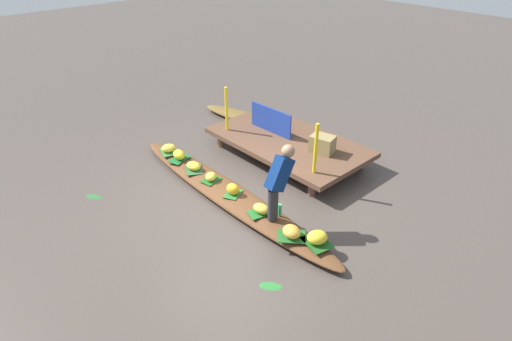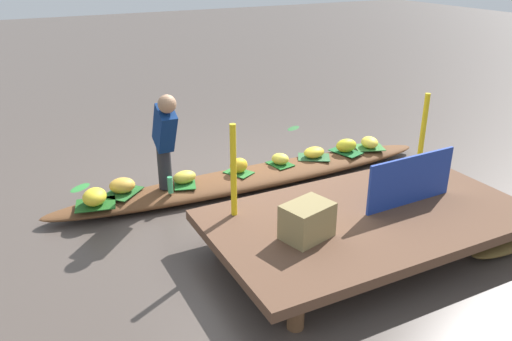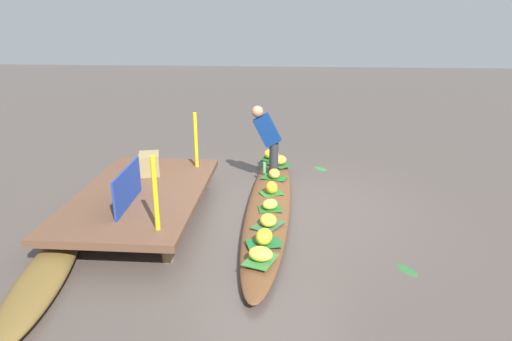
{
  "view_description": "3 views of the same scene",
  "coord_description": "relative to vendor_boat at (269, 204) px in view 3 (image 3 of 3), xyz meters",
  "views": [
    {
      "loc": [
        4.91,
        -3.86,
        4.26
      ],
      "look_at": [
        0.18,
        0.52,
        0.43
      ],
      "focal_mm": 30.05,
      "sensor_mm": 36.0,
      "label": 1
    },
    {
      "loc": [
        2.73,
        5.4,
        2.79
      ],
      "look_at": [
        0.3,
        0.67,
        0.51
      ],
      "focal_mm": 36.16,
      "sensor_mm": 36.0,
      "label": 2
    },
    {
      "loc": [
        -6.41,
        -0.27,
        2.86
      ],
      "look_at": [
        0.46,
        0.24,
        0.47
      ],
      "focal_mm": 31.81,
      "sensor_mm": 36.0,
      "label": 3
    }
  ],
  "objects": [
    {
      "name": "banana_bunch_4",
      "position": [
        -1.85,
        0.02,
        0.18
      ],
      "size": [
        0.31,
        0.34,
        0.16
      ],
      "primitive_type": "ellipsoid",
      "rotation": [
        0.0,
        0.0,
        1.25
      ],
      "color": "yellow",
      "rests_on": "vendor_boat"
    },
    {
      "name": "banana_bunch_6",
      "position": [
        -0.42,
        -0.03,
        0.17
      ],
      "size": [
        0.3,
        0.3,
        0.15
      ],
      "primitive_type": "ellipsoid",
      "rotation": [
        0.0,
        0.0,
        5.45
      ],
      "color": "yellow",
      "rests_on": "vendor_boat"
    },
    {
      "name": "banana_bunch_5",
      "position": [
        -1.46,
        -0.0,
        0.19
      ],
      "size": [
        0.32,
        0.24,
        0.19
      ],
      "primitive_type": "ellipsoid",
      "rotation": [
        0.0,
        0.0,
        6.17
      ],
      "color": "gold",
      "rests_on": "vendor_boat"
    },
    {
      "name": "vendor_person",
      "position": [
        1.15,
        0.09,
        0.78
      ],
      "size": [
        0.2,
        0.51,
        1.2
      ],
      "color": "#28282D",
      "rests_on": "vendor_boat"
    },
    {
      "name": "leaf_mat_6",
      "position": [
        -0.42,
        -0.03,
        0.1
      ],
      "size": [
        0.3,
        0.36,
        0.01
      ],
      "primitive_type": "cube",
      "rotation": [
        0.0,
        0.0,
        1.74
      ],
      "color": "#1E6021",
      "rests_on": "vendor_boat"
    },
    {
      "name": "leaf_mat_2",
      "position": [
        0.19,
        -0.02,
        0.1
      ],
      "size": [
        0.36,
        0.41,
        0.01
      ],
      "primitive_type": "cube",
      "rotation": [
        0.0,
        0.0,
        2.02
      ],
      "color": "#2A702C",
      "rests_on": "vendor_boat"
    },
    {
      "name": "banana_bunch_1",
      "position": [
        1.64,
        -0.12,
        0.19
      ],
      "size": [
        0.34,
        0.3,
        0.17
      ],
      "primitive_type": "ellipsoid",
      "rotation": [
        0.0,
        0.0,
        6.08
      ],
      "color": "gold",
      "rests_on": "vendor_boat"
    },
    {
      "name": "leaf_mat_0",
      "position": [
        0.91,
        -0.04,
        0.1
      ],
      "size": [
        0.36,
        0.47,
        0.01
      ],
      "primitive_type": "cube",
      "rotation": [
        0.0,
        0.0,
        1.27
      ],
      "color": "#206525",
      "rests_on": "vendor_boat"
    },
    {
      "name": "leaf_mat_7",
      "position": [
        1.98,
        0.05,
        0.1
      ],
      "size": [
        0.49,
        0.42,
        0.01
      ],
      "primitive_type": "cube",
      "rotation": [
        0.0,
        0.0,
        2.92
      ],
      "color": "#1D561C",
      "rests_on": "vendor_boat"
    },
    {
      "name": "leaf_mat_4",
      "position": [
        -1.85,
        0.02,
        0.1
      ],
      "size": [
        0.48,
        0.42,
        0.01
      ],
      "primitive_type": "cube",
      "rotation": [
        0.0,
        0.0,
        2.79
      ],
      "color": "#357634",
      "rests_on": "vendor_boat"
    },
    {
      "name": "produce_crate",
      "position": [
        0.45,
        1.98,
        0.45
      ],
      "size": [
        0.51,
        0.42,
        0.33
      ],
      "primitive_type": "cube",
      "rotation": [
        0.0,
        0.0,
        0.26
      ],
      "color": "olive",
      "rests_on": "dock_platform"
    },
    {
      "name": "railing_post_west",
      "position": [
        -1.54,
        1.29,
        0.75
      ],
      "size": [
        0.06,
        0.06,
        0.94
      ],
      "primitive_type": "cylinder",
      "color": "yellow",
      "rests_on": "dock_platform"
    },
    {
      "name": "banana_bunch_7",
      "position": [
        1.98,
        0.05,
        0.19
      ],
      "size": [
        0.37,
        0.39,
        0.19
      ],
      "primitive_type": "ellipsoid",
      "rotation": [
        0.0,
        0.0,
        1.1
      ],
      "color": "yellow",
      "rests_on": "vendor_boat"
    },
    {
      "name": "vendor_boat",
      "position": [
        0.0,
        0.0,
        0.0
      ],
      "size": [
        5.18,
        0.74,
        0.19
      ],
      "primitive_type": "ellipsoid",
      "rotation": [
        0.0,
        0.0,
        -0.02
      ],
      "color": "brown",
      "rests_on": "ground"
    },
    {
      "name": "moored_boat",
      "position": [
        -2.24,
        2.41,
        -0.0
      ],
      "size": [
        2.5,
        0.93,
        0.19
      ],
      "primitive_type": "ellipsoid",
      "rotation": [
        0.0,
        0.0,
        0.17
      ],
      "color": "brown",
      "rests_on": "ground"
    },
    {
      "name": "market_banner",
      "position": [
        -0.84,
        1.89,
        0.55
      ],
      "size": [
        1.09,
        0.06,
        0.53
      ],
      "primitive_type": "cube",
      "rotation": [
        0.0,
        0.0,
        0.03
      ],
      "color": "#1E3895",
      "rests_on": "dock_platform"
    },
    {
      "name": "canal_water",
      "position": [
        0.0,
        0.0,
        -0.09
      ],
      "size": [
        40.0,
        40.0,
        0.0
      ],
      "primitive_type": "plane",
      "color": "#4D423C",
      "rests_on": "ground"
    },
    {
      "name": "dock_platform",
      "position": [
        -0.34,
        1.89,
        0.23
      ],
      "size": [
        3.2,
        1.8,
        0.38
      ],
      "color": "brown",
      "rests_on": "ground"
    },
    {
      "name": "water_bottle",
      "position": [
        1.14,
        0.14,
        0.19
      ],
      "size": [
        0.06,
        0.06,
        0.2
      ],
      "primitive_type": "cylinder",
      "color": "#45B06F",
      "rests_on": "vendor_boat"
    },
    {
      "name": "drifting_plant_1",
      "position": [
        2.01,
        -0.91,
        -0.09
      ],
      "size": [
        0.34,
        0.32,
        0.01
      ],
      "primitive_type": "ellipsoid",
      "rotation": [
        0.0,
        0.0,
        0.67
      ],
      "color": "#2C7B33",
      "rests_on": "ground"
    },
    {
      "name": "banana_bunch_0",
      "position": [
        0.91,
        -0.04,
        0.17
      ],
      "size": [
        0.31,
        0.22,
        0.15
      ],
      "primitive_type": "ellipsoid",
      "rotation": [
        0.0,
        0.0,
        3.26
      ],
      "color": "gold",
      "rests_on": "vendor_boat"
    },
    {
      "name": "leaf_mat_5",
      "position": [
        -1.46,
        -0.0,
        0.1
      ],
      "size": [
        0.38,
        0.48,
        0.01
      ],
      "primitive_type": "cube",
      "rotation": [
        0.0,
        0.0,
        1.86
      ],
      "color": "#195F2A",
      "rests_on": "vendor_boat"
    },
    {
      "name": "drifting_plant_0",
      "position": [
        -1.64,
        -1.71,
        -0.09
      ],
      "size": [
        0.34,
        0.28,
        0.01
      ],
      "primitive_type": "ellipsoid",
      "rotation": [
        0.0,
        0.0,
        0.53
      ],
      "color": "#2C6330",
      "rests_on": "ground"
    },
    {
      "name": "leaf_mat_3",
      "position": [
        -0.94,
        -0.03,
        0.1
      ],
      "size": [
        0.51,
        0.47,
        0.01
      ],
      "primitive_type": "cube",
      "rotation": [
        0.0,
        0.0,
        2.6
      ],
      "color": "#2E5F35",
      "rests_on": "vendor_boat"
    },
    {
      "name": "railing_post_east",
      "position": [
        0.86,
        1.29,
        0.75
      ],
      "size": [
        0.06,
        0.06,
        0.94
      ],
      "primitive_type": "cylinder",
      "color": "yellow",
      "rests_on": "dock_platform"
    },
    {
      "name": "leaf_mat_1",
      "position": [
        1.64,
        -0.12,
        0.1
      ],
      "size": [
        0.52,
        0.51,
        0.01
      ],
      "primitive_type": "cube",
      "rotation": [
        0.0,
        0.0,
        0.73
      ],
      "color": "#235F26",
      "rests_on": "vendor_boat"
    },
    {
      "name": "banana_bunch_2",
      "position": [
        0.19,
        -0.02,
        0.19
      ],
      "size": [
        0.26,
        0.22,
        0.19
      ],
      "primitive_type": "ellipsoid",
      "rotation": [
        0.0,
        0.0,
        3.28
      ],
      "color": "yellow",
      "rests_on": "vendor_boat"
    },
    {
      "name": "banana_bunch_3",
      "position": [
        -0.94,
        -0.03,
        0.17
      ],
      "size": [
        0.32,
        0.25,
        0.14
      ],
      "primitive_type": "ellipsoid",
      "rotation": [
        0.0,
        0.0,
        3.22
      ],
      "color": "yellow",
      "rests_on": "vendor_boat"
    }
  ]
}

